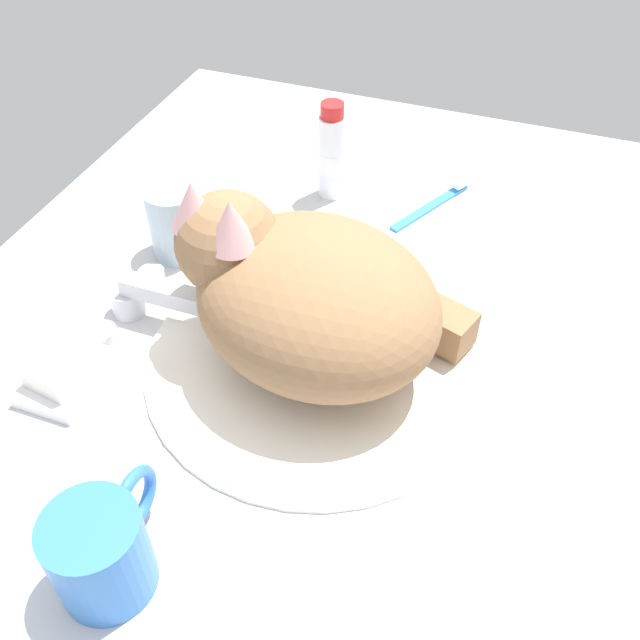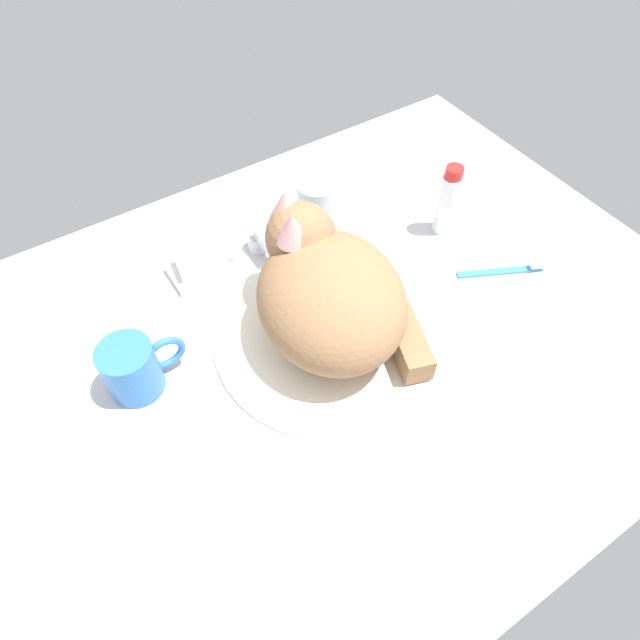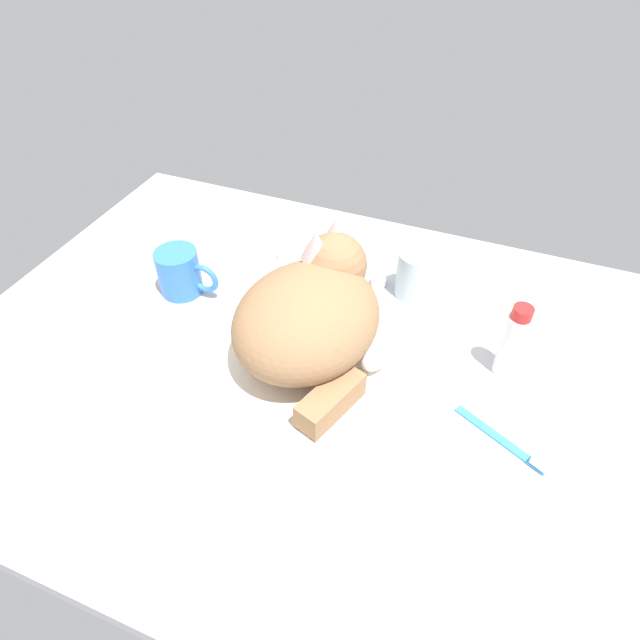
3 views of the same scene
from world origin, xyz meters
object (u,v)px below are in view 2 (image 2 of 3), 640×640
Objects in this scene: soap_bar at (197,262)px; toothpaste_bottle at (447,202)px; faucet at (264,244)px; cat at (328,290)px; rinse_cup at (317,205)px; coffee_mug at (134,368)px; toothbrush at (506,270)px.

toothpaste_bottle is at bearing -18.61° from soap_bar.
faucet is 19.08cm from cat.
rinse_cup is 21.17cm from toothpaste_bottle.
toothpaste_bottle is at bearing 1.66° from coffee_mug.
cat is (0.32, -18.05, 6.19)cm from faucet.
coffee_mug is 54.20cm from toothpaste_bottle.
rinse_cup is 0.65× the size of toothbrush.
coffee_mug is (-26.41, 5.62, -4.42)cm from cat.
faucet is at bearing -171.92° from rinse_cup.
rinse_cup is (10.68, 19.61, -4.24)cm from cat.
coffee_mug reaches higher than toothbrush.
rinse_cup is at bearing 143.94° from toothpaste_bottle.
cat is 22.73cm from rinse_cup.
toothbrush is at bearing -38.48° from faucet.
faucet is 10.84cm from soap_bar.
coffee_mug is 21.33cm from soap_bar.
faucet reaches higher than toothbrush.
rinse_cup is at bearing 61.42° from cat.
coffee_mug is at bearing 168.42° from toothbrush.
faucet is 1.47× the size of rinse_cup.
toothpaste_bottle is at bearing 99.02° from toothbrush.
soap_bar is (-10.62, 2.16, 0.14)cm from faucet.
toothbrush is (19.14, -25.51, -3.71)cm from rinse_cup.
cat is at bearing -165.49° from toothpaste_bottle.
soap_bar is 48.44cm from toothbrush.
soap_bar is at bearing 147.35° from toothbrush.
toothpaste_bottle is (28.06, -10.87, 3.51)cm from faucet.
rinse_cup reaches higher than faucet.
rinse_cup is 32.11cm from toothbrush.
toothpaste_bottle reaches higher than coffee_mug.
toothbrush is at bearing -11.58° from coffee_mug.
soap_bar is 0.50× the size of toothpaste_bottle.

